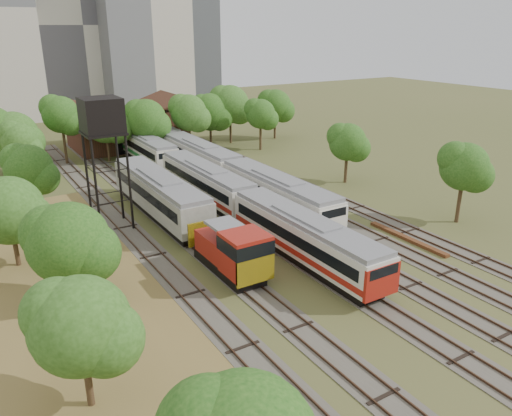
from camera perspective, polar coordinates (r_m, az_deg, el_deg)
ground at (r=34.93m, az=18.95°, el=-11.49°), size 240.00×240.00×0.00m
dry_grass_patch at (r=32.05m, az=-15.70°, el=-14.14°), size 14.00×60.00×0.04m
tracks at (r=52.12m, az=-2.79°, el=0.26°), size 24.60×80.00×0.19m
railcar_red_set at (r=46.26m, az=-0.92°, el=0.23°), size 3.02×34.58×3.73m
railcar_green_set at (r=63.75m, az=-6.37°, el=5.74°), size 3.15×52.08×3.90m
railcar_rear at (r=70.18m, az=-12.43°, el=6.64°), size 3.01×16.08×3.72m
shunter_locomotive at (r=36.98m, az=-2.49°, el=-5.06°), size 3.06×8.13×4.01m
old_grey_coach at (r=49.62m, az=-10.96°, el=1.55°), size 3.29×18.00×4.08m
water_tower at (r=45.94m, az=-17.22°, el=9.65°), size 3.45×3.45×11.93m
rail_pile_far at (r=45.79m, az=16.90°, el=-3.36°), size 0.54×8.56×0.28m
maintenance_shed at (r=80.85m, az=-14.56°, el=8.88°), size 16.45×11.55×7.58m
tree_band_left at (r=45.00m, az=-24.24°, el=1.84°), size 8.68×73.68×8.30m
tree_band_far at (r=74.00m, az=-11.09°, el=10.32°), size 45.26×9.36×9.14m
tree_band_right at (r=60.76m, az=9.94°, el=7.97°), size 4.89×39.73×7.73m
tower_centre at (r=120.95m, az=-20.22°, el=19.02°), size 20.00×18.00×36.00m
tower_far_right at (r=140.71m, az=-7.52°, el=18.35°), size 12.00×12.00×28.00m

